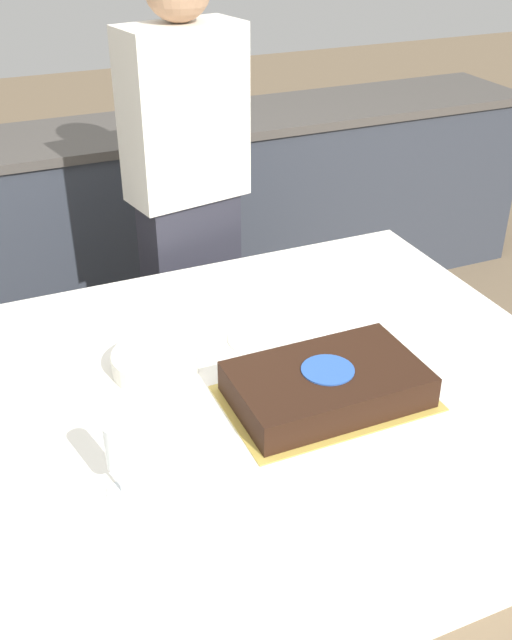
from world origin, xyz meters
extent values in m
plane|color=#7A664C|center=(0.00, 0.00, 0.00)|extent=(14.00, 14.00, 0.00)
cube|color=#333842|center=(0.00, 1.63, 0.44)|extent=(4.40, 0.55, 0.88)
cube|color=#4C4742|center=(0.00, 1.63, 0.90)|extent=(4.40, 0.58, 0.04)
cube|color=white|center=(0.00, 0.00, 0.37)|extent=(1.73, 1.12, 0.74)
cube|color=gold|center=(0.15, -0.28, 0.74)|extent=(0.52, 0.33, 0.00)
cube|color=black|center=(0.15, -0.28, 0.79)|extent=(0.48, 0.29, 0.08)
cylinder|color=#2D5BB7|center=(0.15, -0.28, 0.83)|extent=(0.13, 0.13, 0.00)
cylinder|color=white|center=(-0.21, 0.01, 0.77)|extent=(0.23, 0.23, 0.06)
cylinder|color=white|center=(-0.42, -0.40, 0.74)|extent=(0.07, 0.07, 0.00)
cylinder|color=white|center=(-0.42, -0.40, 0.78)|extent=(0.01, 0.01, 0.07)
cylinder|color=white|center=(-0.42, -0.40, 0.87)|extent=(0.05, 0.05, 0.11)
cylinder|color=white|center=(0.12, 0.05, 0.74)|extent=(0.21, 0.21, 0.00)
cube|color=#282833|center=(0.15, 0.78, 0.45)|extent=(0.37, 0.22, 0.91)
cube|color=silver|center=(0.15, 0.78, 1.20)|extent=(0.44, 0.27, 0.58)
camera|label=1|loc=(-0.63, -1.61, 1.90)|focal=42.00mm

